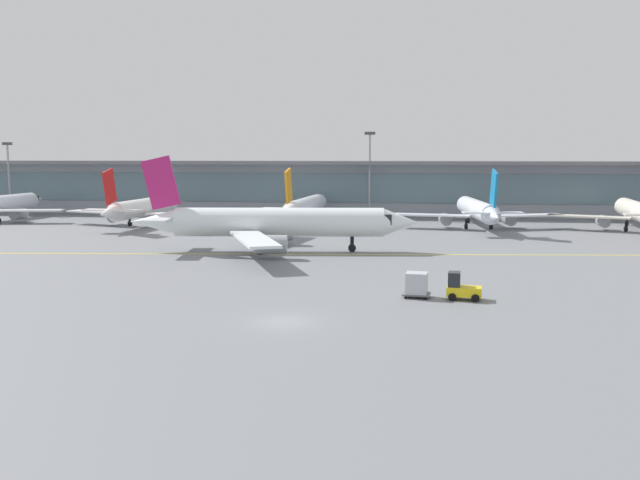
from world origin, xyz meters
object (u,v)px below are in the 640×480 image
object	(u,v)px
gate_airplane_2	(306,207)
cargo_dolly_lead	(417,284)
gate_airplane_1	(144,208)
baggage_tug	(461,288)
apron_light_mast_0	(9,175)
taxiing_regional_jet	(276,223)
gate_airplane_3	(477,210)
gate_airplane_4	(639,212)
apron_light_mast_1	(370,171)

from	to	relation	value
gate_airplane_2	cargo_dolly_lead	xyz separation A→B (m)	(16.33, -54.24, -1.62)
gate_airplane_1	baggage_tug	world-z (taller)	gate_airplane_1
apron_light_mast_0	cargo_dolly_lead	bearing A→B (deg)	-42.24
taxiing_regional_jet	apron_light_mast_0	xyz separation A→B (m)	(-56.33, 41.64, 3.88)
gate_airplane_3	gate_airplane_1	bearing A→B (deg)	86.98
gate_airplane_4	taxiing_regional_jet	bearing A→B (deg)	124.70
gate_airplane_4	baggage_tug	distance (m)	58.04
gate_airplane_2	apron_light_mast_0	distance (m)	56.54
gate_airplane_2	gate_airplane_3	xyz separation A→B (m)	(25.91, -3.11, 0.00)
gate_airplane_2	gate_airplane_3	size ratio (longest dim) A/B	1.00
gate_airplane_4	taxiing_regional_jet	distance (m)	54.25
taxiing_regional_jet	cargo_dolly_lead	world-z (taller)	taxiing_regional_jet
baggage_tug	cargo_dolly_lead	world-z (taller)	baggage_tug
gate_airplane_3	apron_light_mast_0	distance (m)	82.53
gate_airplane_1	apron_light_mast_0	distance (m)	35.32
gate_airplane_4	taxiing_regional_jet	size ratio (longest dim) A/B	0.83
gate_airplane_4	cargo_dolly_lead	xyz separation A→B (m)	(-31.87, -50.17, -1.62)
gate_airplane_4	baggage_tug	world-z (taller)	gate_airplane_4
apron_light_mast_1	gate_airplane_2	bearing A→B (deg)	-128.99
baggage_tug	apron_light_mast_1	size ratio (longest dim) A/B	0.19
gate_airplane_1	gate_airplane_4	world-z (taller)	same
gate_airplane_2	apron_light_mast_0	world-z (taller)	apron_light_mast_0
baggage_tug	apron_light_mast_0	bearing A→B (deg)	144.71
apron_light_mast_0	apron_light_mast_1	bearing A→B (deg)	0.60
baggage_tug	taxiing_regional_jet	bearing A→B (deg)	133.95
gate_airplane_3	cargo_dolly_lead	distance (m)	52.04
apron_light_mast_0	apron_light_mast_1	size ratio (longest dim) A/B	0.89
apron_light_mast_0	apron_light_mast_1	xyz separation A→B (m)	(64.64, 0.68, 0.83)
gate_airplane_2	apron_light_mast_1	bearing A→B (deg)	-34.14
baggage_tug	gate_airplane_1	bearing A→B (deg)	137.34
apron_light_mast_1	gate_airplane_4	bearing A→B (deg)	-21.83
gate_airplane_1	apron_light_mast_1	bearing A→B (deg)	-59.44
gate_airplane_1	cargo_dolly_lead	xyz separation A→B (m)	(40.46, -49.10, -1.62)
apron_light_mast_1	baggage_tug	bearing A→B (deg)	-81.10
cargo_dolly_lead	apron_light_mast_0	bearing A→B (deg)	143.56
apron_light_mast_0	baggage_tug	bearing A→B (deg)	-41.09
gate_airplane_1	baggage_tug	xyz separation A→B (m)	(43.80, -49.44, -1.78)
gate_airplane_3	apron_light_mast_1	world-z (taller)	apron_light_mast_1
gate_airplane_2	cargo_dolly_lead	size ratio (longest dim) A/B	11.98
cargo_dolly_lead	baggage_tug	bearing A→B (deg)	-0.00
taxiing_regional_jet	apron_light_mast_1	size ratio (longest dim) A/B	2.24
gate_airplane_1	apron_light_mast_0	xyz separation A→B (m)	(-31.19, 15.97, 4.43)
apron_light_mast_1	gate_airplane_3	bearing A→B (deg)	-41.39
gate_airplane_1	gate_airplane_3	distance (m)	50.07
taxiing_regional_jet	baggage_tug	size ratio (longest dim) A/B	11.90
gate_airplane_1	cargo_dolly_lead	size ratio (longest dim) A/B	11.98
gate_airplane_1	gate_airplane_2	bearing A→B (deg)	-73.89
taxiing_regional_jet	gate_airplane_3	bearing A→B (deg)	42.25
taxiing_regional_jet	apron_light_mast_1	world-z (taller)	apron_light_mast_1
apron_light_mast_0	apron_light_mast_1	world-z (taller)	apron_light_mast_1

